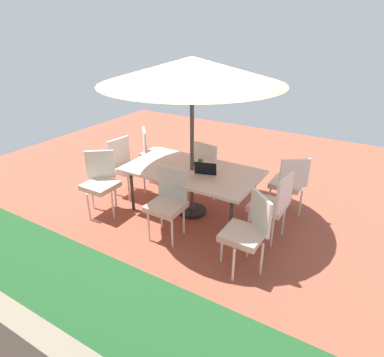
{
  "coord_description": "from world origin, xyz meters",
  "views": [
    {
      "loc": [
        -2.37,
        3.94,
        2.76
      ],
      "look_at": [
        0.0,
        0.0,
        0.6
      ],
      "focal_mm": 31.25,
      "sensor_mm": 36.0,
      "label": 1
    }
  ],
  "objects_px": {
    "laptop": "(206,171)",
    "cup": "(200,162)",
    "chair_east": "(126,164)",
    "chair_northwest": "(248,229)",
    "chair_west": "(272,203)",
    "chair_north": "(168,200)",
    "patio_umbrella": "(192,71)",
    "chair_southeast": "(153,151)",
    "chair_southwest": "(289,182)",
    "chair_northeast": "(100,180)",
    "chair_south": "(210,165)",
    "dining_table": "(192,172)"
  },
  "relations": [
    {
      "from": "chair_west",
      "to": "cup",
      "type": "xyz_separation_m",
      "value": [
        1.25,
        -0.24,
        0.24
      ]
    },
    {
      "from": "patio_umbrella",
      "to": "chair_north",
      "type": "distance_m",
      "value": 1.76
    },
    {
      "from": "chair_west",
      "to": "chair_south",
      "type": "height_order",
      "value": "same"
    },
    {
      "from": "chair_northwest",
      "to": "laptop",
      "type": "relative_size",
      "value": 2.6
    },
    {
      "from": "dining_table",
      "to": "patio_umbrella",
      "type": "height_order",
      "value": "patio_umbrella"
    },
    {
      "from": "laptop",
      "to": "chair_north",
      "type": "bearing_deg",
      "value": 54.27
    },
    {
      "from": "chair_northwest",
      "to": "chair_north",
      "type": "relative_size",
      "value": 1.0
    },
    {
      "from": "chair_northwest",
      "to": "chair_southwest",
      "type": "height_order",
      "value": "same"
    },
    {
      "from": "chair_east",
      "to": "dining_table",
      "type": "bearing_deg",
      "value": -81.88
    },
    {
      "from": "chair_east",
      "to": "cup",
      "type": "distance_m",
      "value": 1.38
    },
    {
      "from": "laptop",
      "to": "cup",
      "type": "distance_m",
      "value": 0.34
    },
    {
      "from": "patio_umbrella",
      "to": "chair_east",
      "type": "xyz_separation_m",
      "value": [
        1.32,
        0.01,
        -1.61
      ]
    },
    {
      "from": "chair_southwest",
      "to": "chair_southeast",
      "type": "height_order",
      "value": "same"
    },
    {
      "from": "dining_table",
      "to": "chair_south",
      "type": "relative_size",
      "value": 2.05
    },
    {
      "from": "chair_north",
      "to": "chair_southwest",
      "type": "bearing_deg",
      "value": 42.1
    },
    {
      "from": "chair_northwest",
      "to": "chair_north",
      "type": "bearing_deg",
      "value": -142.88
    },
    {
      "from": "patio_umbrella",
      "to": "chair_southwest",
      "type": "distance_m",
      "value": 2.19
    },
    {
      "from": "chair_southeast",
      "to": "chair_north",
      "type": "bearing_deg",
      "value": -179.51
    },
    {
      "from": "chair_northwest",
      "to": "chair_northeast",
      "type": "height_order",
      "value": "same"
    },
    {
      "from": "chair_northwest",
      "to": "chair_west",
      "type": "relative_size",
      "value": 1.0
    },
    {
      "from": "chair_southeast",
      "to": "chair_south",
      "type": "xyz_separation_m",
      "value": [
        -1.24,
        0.05,
        0.0
      ]
    },
    {
      "from": "dining_table",
      "to": "chair_north",
      "type": "relative_size",
      "value": 2.05
    },
    {
      "from": "chair_northeast",
      "to": "chair_north",
      "type": "bearing_deg",
      "value": -37.09
    },
    {
      "from": "patio_umbrella",
      "to": "chair_southeast",
      "type": "relative_size",
      "value": 2.58
    },
    {
      "from": "patio_umbrella",
      "to": "chair_northeast",
      "type": "relative_size",
      "value": 2.58
    },
    {
      "from": "chair_west",
      "to": "cup",
      "type": "bearing_deg",
      "value": -94.31
    },
    {
      "from": "dining_table",
      "to": "chair_northeast",
      "type": "height_order",
      "value": "chair_northeast"
    },
    {
      "from": "patio_umbrella",
      "to": "chair_northeast",
      "type": "height_order",
      "value": "patio_umbrella"
    },
    {
      "from": "chair_southwest",
      "to": "chair_west",
      "type": "relative_size",
      "value": 1.0
    },
    {
      "from": "patio_umbrella",
      "to": "chair_southeast",
      "type": "bearing_deg",
      "value": -29.72
    },
    {
      "from": "chair_south",
      "to": "chair_north",
      "type": "bearing_deg",
      "value": 101.74
    },
    {
      "from": "chair_southeast",
      "to": "cup",
      "type": "height_order",
      "value": "chair_southeast"
    },
    {
      "from": "chair_northwest",
      "to": "chair_east",
      "type": "xyz_separation_m",
      "value": [
        2.55,
        -0.78,
        0.0
      ]
    },
    {
      "from": "chair_northeast",
      "to": "chair_north",
      "type": "xyz_separation_m",
      "value": [
        -1.26,
        -0.0,
        0.0
      ]
    },
    {
      "from": "chair_north",
      "to": "chair_south",
      "type": "relative_size",
      "value": 1.0
    },
    {
      "from": "laptop",
      "to": "chair_southwest",
      "type": "bearing_deg",
      "value": -158.86
    },
    {
      "from": "chair_southeast",
      "to": "laptop",
      "type": "bearing_deg",
      "value": -158.74
    },
    {
      "from": "chair_northwest",
      "to": "chair_south",
      "type": "relative_size",
      "value": 1.0
    },
    {
      "from": "chair_east",
      "to": "chair_south",
      "type": "height_order",
      "value": "same"
    },
    {
      "from": "dining_table",
      "to": "laptop",
      "type": "bearing_deg",
      "value": 172.68
    },
    {
      "from": "chair_southwest",
      "to": "chair_southeast",
      "type": "distance_m",
      "value": 2.57
    },
    {
      "from": "patio_umbrella",
      "to": "chair_north",
      "type": "relative_size",
      "value": 2.58
    },
    {
      "from": "chair_south",
      "to": "laptop",
      "type": "height_order",
      "value": "chair_south"
    },
    {
      "from": "dining_table",
      "to": "laptop",
      "type": "relative_size",
      "value": 5.34
    },
    {
      "from": "chair_northeast",
      "to": "chair_south",
      "type": "relative_size",
      "value": 1.0
    },
    {
      "from": "chair_east",
      "to": "chair_northeast",
      "type": "bearing_deg",
      "value": -164.79
    },
    {
      "from": "laptop",
      "to": "cup",
      "type": "height_order",
      "value": "laptop"
    },
    {
      "from": "chair_east",
      "to": "laptop",
      "type": "xyz_separation_m",
      "value": [
        -1.58,
        0.02,
        0.24
      ]
    },
    {
      "from": "chair_northeast",
      "to": "chair_south",
      "type": "bearing_deg",
      "value": 12.37
    },
    {
      "from": "chair_northeast",
      "to": "cup",
      "type": "height_order",
      "value": "chair_northeast"
    }
  ]
}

